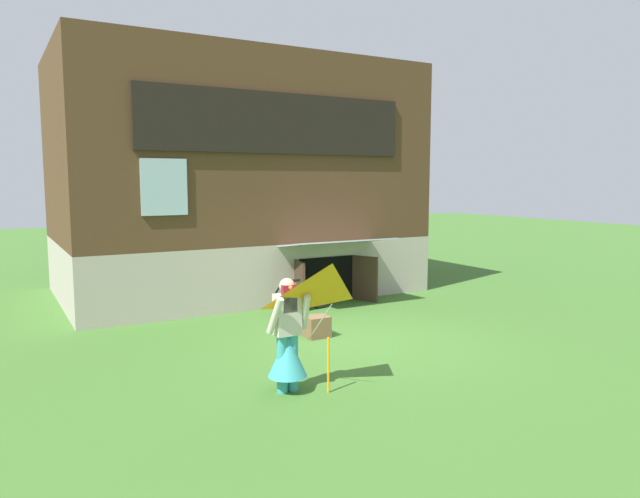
{
  "coord_description": "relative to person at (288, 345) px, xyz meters",
  "views": [
    {
      "loc": [
        -5.49,
        -8.52,
        2.79
      ],
      "look_at": [
        -0.38,
        0.5,
        1.58
      ],
      "focal_mm": 33.04,
      "sensor_mm": 36.0,
      "label": 1
    }
  ],
  "objects": [
    {
      "name": "wooden_crate",
      "position": [
        1.67,
        2.2,
        -0.45
      ],
      "size": [
        0.41,
        0.35,
        0.38
      ],
      "primitive_type": "cube",
      "color": "brown",
      "rests_on": "ground_plane"
    },
    {
      "name": "person",
      "position": [
        0.0,
        0.0,
        0.0
      ],
      "size": [
        0.6,
        0.52,
        1.53
      ],
      "rotation": [
        0.0,
        0.0,
        0.22
      ],
      "color": "teal",
      "rests_on": "ground_plane"
    },
    {
      "name": "kite",
      "position": [
        0.35,
        -0.57,
        0.66
      ],
      "size": [
        1.01,
        0.99,
        1.66
      ],
      "color": "orange",
      "rests_on": "ground_plane"
    },
    {
      "name": "log_house",
      "position": [
        2.15,
        7.26,
        2.18
      ],
      "size": [
        8.37,
        6.15,
        5.63
      ],
      "color": "#ADA393",
      "rests_on": "ground_plane"
    },
    {
      "name": "bicycle_yellow",
      "position": [
        2.44,
        4.14,
        -0.29
      ],
      "size": [
        1.57,
        0.32,
        0.72
      ],
      "rotation": [
        0.0,
        0.0,
        0.17
      ],
      "color": "black",
      "rests_on": "ground_plane"
    },
    {
      "name": "ground_plane",
      "position": [
        2.15,
        1.75,
        -0.64
      ],
      "size": [
        60.0,
        60.0,
        0.0
      ],
      "primitive_type": "plane",
      "color": "#3D6B28"
    }
  ]
}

